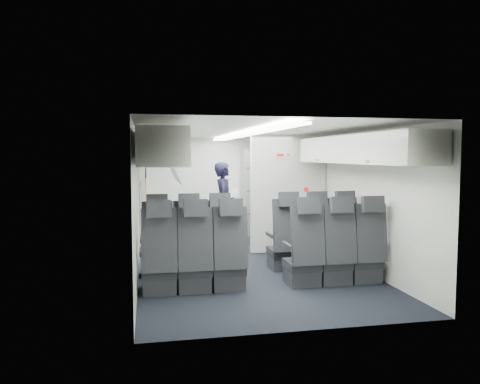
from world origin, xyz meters
name	(u,v)px	position (x,y,z in m)	size (l,w,h in m)	color
cabin_shell	(245,195)	(0.00, 0.00, 1.12)	(3.41, 6.01, 2.16)	black
seat_row_front	(252,246)	(0.00, -0.53, 0.40)	(3.33, 0.56, 1.24)	black
seat_row_mid	(267,258)	(0.00, -1.43, 0.40)	(3.33, 0.56, 1.24)	black
overhead_bin_left_rear	(161,148)	(-1.40, -2.00, 1.86)	(0.53, 1.80, 0.40)	white
overhead_bin_left_front_open	(154,158)	(-1.44, -0.25, 1.74)	(0.64, 1.70, 0.72)	#9E9E93
overhead_bin_right_rear	(387,149)	(1.40, -2.00, 1.86)	(0.53, 1.80, 0.40)	white
overhead_bin_right_front	(333,150)	(1.40, -0.25, 1.86)	(0.53, 1.70, 0.40)	white
bulkhead_partition	(288,194)	(0.98, 0.80, 1.08)	(1.40, 0.15, 2.13)	silver
galley_unit	(261,192)	(0.95, 2.72, 0.95)	(0.85, 0.52, 1.90)	#939399
boarding_door	(143,199)	(-1.64, 1.55, 0.95)	(0.12, 1.27, 1.86)	silver
flight_attendant	(224,204)	(-0.07, 1.67, 0.82)	(0.60, 0.39, 1.64)	black
carry_on_bag	(157,153)	(-1.41, -0.57, 1.80)	(0.36, 0.25, 0.22)	black
papers	(234,193)	(0.12, 1.62, 1.03)	(0.20, 0.02, 0.14)	white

